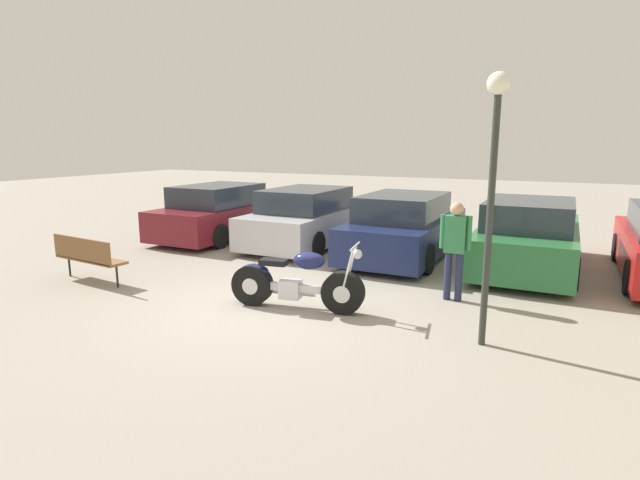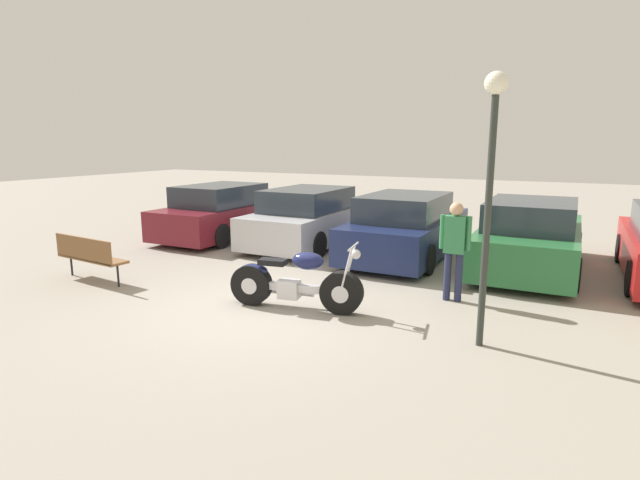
# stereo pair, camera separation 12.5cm
# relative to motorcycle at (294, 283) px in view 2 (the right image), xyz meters

# --- Properties ---
(ground_plane) EXTENTS (60.00, 60.00, 0.00)m
(ground_plane) POSITION_rel_motorcycle_xyz_m (-0.42, -0.22, -0.44)
(ground_plane) COLOR gray
(motorcycle) EXTENTS (2.22, 0.76, 1.11)m
(motorcycle) POSITION_rel_motorcycle_xyz_m (0.00, 0.00, 0.00)
(motorcycle) COLOR black
(motorcycle) RESTS_ON ground_plane
(parked_car_maroon) EXTENTS (1.95, 4.53, 1.48)m
(parked_car_maroon) POSITION_rel_motorcycle_xyz_m (-4.86, 4.51, 0.24)
(parked_car_maroon) COLOR maroon
(parked_car_maroon) RESTS_ON ground_plane
(parked_car_silver) EXTENTS (1.95, 4.53, 1.48)m
(parked_car_silver) POSITION_rel_motorcycle_xyz_m (-2.20, 4.67, 0.24)
(parked_car_silver) COLOR #BCBCC1
(parked_car_silver) RESTS_ON ground_plane
(parked_car_navy) EXTENTS (1.95, 4.53, 1.48)m
(parked_car_navy) POSITION_rel_motorcycle_xyz_m (0.47, 4.41, 0.24)
(parked_car_navy) COLOR #19234C
(parked_car_navy) RESTS_ON ground_plane
(parked_car_green) EXTENTS (1.95, 4.53, 1.48)m
(parked_car_green) POSITION_rel_motorcycle_xyz_m (3.13, 4.46, 0.24)
(parked_car_green) COLOR #286B38
(parked_car_green) RESTS_ON ground_plane
(park_bench) EXTENTS (1.74, 0.56, 0.89)m
(park_bench) POSITION_rel_motorcycle_xyz_m (-4.29, -0.44, 0.11)
(park_bench) COLOR brown
(park_bench) RESTS_ON ground_plane
(lamp_post) EXTENTS (0.29, 0.29, 3.50)m
(lamp_post) POSITION_rel_motorcycle_xyz_m (2.93, -0.15, 2.00)
(lamp_post) COLOR #2D332D
(lamp_post) RESTS_ON ground_plane
(person_standing) EXTENTS (0.52, 0.23, 1.68)m
(person_standing) POSITION_rel_motorcycle_xyz_m (2.18, 1.58, 0.56)
(person_standing) COLOR #232847
(person_standing) RESTS_ON ground_plane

